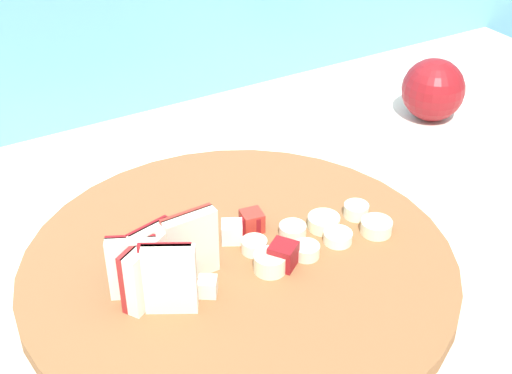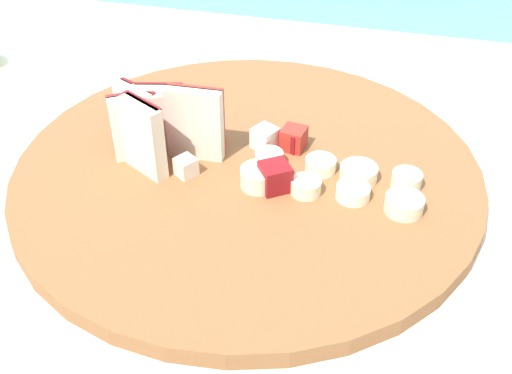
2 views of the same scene
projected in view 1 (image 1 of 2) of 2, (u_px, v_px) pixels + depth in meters
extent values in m
cube|color=#5BA3C1|center=(73.00, 304.00, 1.00)|extent=(2.40, 0.04, 1.27)
cylinder|color=brown|center=(239.00, 266.00, 0.63)|extent=(0.38, 0.38, 0.01)
cube|color=maroon|center=(168.00, 275.00, 0.56)|extent=(0.04, 0.02, 0.06)
cube|color=#EFE5CC|center=(167.00, 281.00, 0.55)|extent=(0.04, 0.03, 0.06)
cube|color=maroon|center=(134.00, 264.00, 0.57)|extent=(0.04, 0.02, 0.06)
cube|color=white|center=(133.00, 269.00, 0.57)|extent=(0.04, 0.03, 0.06)
cube|color=#B22D23|center=(188.00, 243.00, 0.59)|extent=(0.05, 0.01, 0.06)
cube|color=beige|center=(191.00, 247.00, 0.59)|extent=(0.05, 0.01, 0.06)
cube|color=maroon|center=(151.00, 254.00, 0.58)|extent=(0.04, 0.01, 0.06)
cube|color=beige|center=(156.00, 257.00, 0.58)|extent=(0.04, 0.02, 0.06)
cube|color=#A32323|center=(140.00, 270.00, 0.57)|extent=(0.04, 0.03, 0.05)
cube|color=white|center=(147.00, 273.00, 0.57)|extent=(0.05, 0.04, 0.05)
cube|color=white|center=(232.00, 232.00, 0.64)|extent=(0.03, 0.03, 0.02)
cube|color=maroon|center=(251.00, 222.00, 0.65)|extent=(0.02, 0.02, 0.02)
cube|color=#A32323|center=(187.00, 252.00, 0.62)|extent=(0.02, 0.02, 0.02)
cube|color=maroon|center=(283.00, 255.00, 0.61)|extent=(0.03, 0.03, 0.02)
cube|color=#B22D23|center=(252.00, 221.00, 0.65)|extent=(0.02, 0.02, 0.02)
cube|color=#EFE5CC|center=(208.00, 287.00, 0.58)|extent=(0.02, 0.02, 0.02)
cube|color=white|center=(186.00, 259.00, 0.61)|extent=(0.03, 0.03, 0.02)
cylinder|color=beige|center=(270.00, 263.00, 0.61)|extent=(0.03, 0.03, 0.02)
cylinder|color=beige|center=(306.00, 251.00, 0.62)|extent=(0.02, 0.02, 0.01)
cylinder|color=white|center=(338.00, 237.00, 0.64)|extent=(0.03, 0.03, 0.01)
cylinder|color=beige|center=(376.00, 227.00, 0.65)|extent=(0.03, 0.03, 0.01)
cylinder|color=white|center=(254.00, 246.00, 0.63)|extent=(0.02, 0.02, 0.01)
cylinder|color=white|center=(293.00, 230.00, 0.65)|extent=(0.02, 0.02, 0.01)
cylinder|color=beige|center=(324.00, 222.00, 0.66)|extent=(0.03, 0.03, 0.01)
cylinder|color=#F4EAC6|center=(356.00, 210.00, 0.67)|extent=(0.02, 0.02, 0.01)
sphere|color=maroon|center=(433.00, 90.00, 0.86)|extent=(0.08, 0.08, 0.08)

